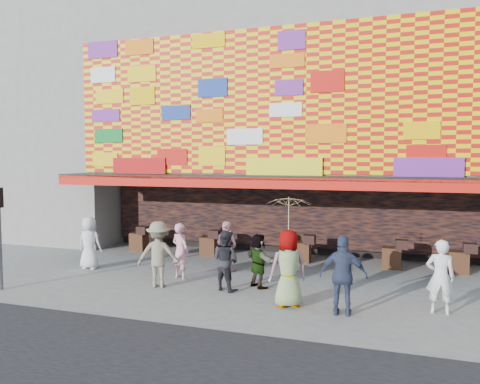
{
  "coord_description": "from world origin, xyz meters",
  "views": [
    {
      "loc": [
        4.14,
        -11.41,
        3.59
      ],
      "look_at": [
        -0.4,
        2.0,
        2.6
      ],
      "focal_mm": 35.0,
      "sensor_mm": 36.0,
      "label": 1
    }
  ],
  "objects": [
    {
      "name": "ground",
      "position": [
        0.0,
        0.0,
        0.0
      ],
      "size": [
        90.0,
        90.0,
        0.0
      ],
      "primitive_type": "plane",
      "color": "slate",
      "rests_on": "ground"
    },
    {
      "name": "ped_h",
      "position": [
        5.12,
        0.21,
        0.87
      ],
      "size": [
        0.64,
        0.42,
        1.74
      ],
      "primitive_type": "imported",
      "rotation": [
        0.0,
        0.0,
        3.14
      ],
      "color": "silver",
      "rests_on": "ground"
    },
    {
      "name": "ped_d",
      "position": [
        -2.19,
        0.14,
        0.93
      ],
      "size": [
        1.35,
        1.02,
        1.85
      ],
      "primitive_type": "imported",
      "rotation": [
        0.0,
        0.0,
        3.45
      ],
      "color": "gray",
      "rests_on": "ground"
    },
    {
      "name": "neighbor_left",
      "position": [
        -13.0,
        8.0,
        6.0
      ],
      "size": [
        11.0,
        8.0,
        12.0
      ],
      "primitive_type": "cube",
      "color": "gray",
      "rests_on": "ground"
    },
    {
      "name": "ped_b",
      "position": [
        -2.04,
        1.22,
        0.84
      ],
      "size": [
        0.71,
        0.58,
        1.68
      ],
      "primitive_type": "imported",
      "rotation": [
        0.0,
        0.0,
        2.81
      ],
      "color": "pink",
      "rests_on": "ground"
    },
    {
      "name": "ped_a",
      "position": [
        -5.42,
        1.39,
        0.85
      ],
      "size": [
        0.83,
        0.54,
        1.71
      ],
      "primitive_type": "imported",
      "rotation": [
        0.0,
        0.0,
        3.14
      ],
      "color": "silver",
      "rests_on": "ground"
    },
    {
      "name": "ped_i",
      "position": [
        -1.09,
        2.66,
        0.8
      ],
      "size": [
        0.92,
        0.81,
        1.6
      ],
      "primitive_type": "imported",
      "rotation": [
        0.0,
        0.0,
        2.83
      ],
      "color": "pink",
      "rests_on": "ground"
    },
    {
      "name": "ped_c",
      "position": [
        -0.3,
        0.46,
        0.83
      ],
      "size": [
        0.97,
        0.86,
        1.66
      ],
      "primitive_type": "imported",
      "rotation": [
        0.0,
        0.0,
        2.8
      ],
      "color": "black",
      "rests_on": "ground"
    },
    {
      "name": "ped_e",
      "position": [
        3.0,
        -0.63,
        0.93
      ],
      "size": [
        1.11,
        0.51,
        1.86
      ],
      "primitive_type": "imported",
      "rotation": [
        0.0,
        0.0,
        3.19
      ],
      "color": "#313A56",
      "rests_on": "ground"
    },
    {
      "name": "ped_g",
      "position": [
        1.66,
        -0.42,
        0.95
      ],
      "size": [
        1.1,
        0.98,
        1.89
      ],
      "primitive_type": "imported",
      "rotation": [
        0.0,
        0.0,
        3.66
      ],
      "color": "gray",
      "rests_on": "ground"
    },
    {
      "name": "parasol",
      "position": [
        1.66,
        -0.42,
        2.2
      ],
      "size": [
        1.28,
        1.3,
        1.96
      ],
      "color": "#FDE59F",
      "rests_on": "ground"
    },
    {
      "name": "ped_f",
      "position": [
        0.49,
        1.0,
        0.76
      ],
      "size": [
        1.37,
        1.25,
        1.52
      ],
      "primitive_type": "imported",
      "rotation": [
        0.0,
        0.0,
        2.45
      ],
      "color": "gray",
      "rests_on": "ground"
    },
    {
      "name": "shop_building",
      "position": [
        0.0,
        8.18,
        5.23
      ],
      "size": [
        15.2,
        9.4,
        10.0
      ],
      "color": "gray",
      "rests_on": "ground"
    }
  ]
}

